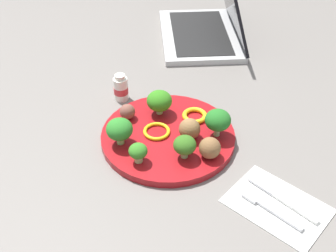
{
  "coord_description": "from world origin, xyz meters",
  "views": [
    {
      "loc": [
        -0.44,
        0.52,
        0.59
      ],
      "look_at": [
        0.0,
        0.0,
        0.04
      ],
      "focal_mm": 45.43,
      "sensor_mm": 36.0,
      "label": 1
    }
  ],
  "objects_px": {
    "plate": "(168,136)",
    "fork": "(269,207)",
    "meatball_mid_right": "(190,129)",
    "broccoli_floret_back_left": "(159,101)",
    "broccoli_floret_center": "(185,145)",
    "laptop": "(208,25)",
    "meatball_center": "(127,112)",
    "pepper_ring_front_left": "(157,131)",
    "broccoli_floret_mid_left": "(218,120)",
    "napkin": "(277,205)",
    "yogurt_bottle": "(121,88)",
    "knife": "(280,195)",
    "meatball_front_right": "(211,147)",
    "broccoli_floret_back_right": "(138,152)",
    "pepper_ring_mid_left": "(195,116)",
    "broccoli_floret_far_rim": "(119,130)"
  },
  "relations": [
    {
      "from": "broccoli_floret_back_right",
      "to": "yogurt_bottle",
      "type": "xyz_separation_m",
      "value": [
        0.19,
        -0.14,
        -0.01
      ]
    },
    {
      "from": "broccoli_floret_mid_left",
      "to": "knife",
      "type": "height_order",
      "value": "broccoli_floret_mid_left"
    },
    {
      "from": "broccoli_floret_center",
      "to": "pepper_ring_front_left",
      "type": "distance_m",
      "value": 0.1
    },
    {
      "from": "pepper_ring_mid_left",
      "to": "meatball_front_right",
      "type": "bearing_deg",
      "value": 142.05
    },
    {
      "from": "plate",
      "to": "fork",
      "type": "relative_size",
      "value": 2.32
    },
    {
      "from": "broccoli_floret_mid_left",
      "to": "meatball_mid_right",
      "type": "bearing_deg",
      "value": 47.65
    },
    {
      "from": "broccoli_floret_mid_left",
      "to": "laptop",
      "type": "distance_m",
      "value": 0.47
    },
    {
      "from": "yogurt_bottle",
      "to": "meatball_front_right",
      "type": "bearing_deg",
      "value": 172.56
    },
    {
      "from": "meatball_mid_right",
      "to": "broccoli_floret_back_left",
      "type": "bearing_deg",
      "value": -12.37
    },
    {
      "from": "plate",
      "to": "broccoli_floret_back_right",
      "type": "xyz_separation_m",
      "value": [
        -0.01,
        0.1,
        0.03
      ]
    },
    {
      "from": "meatball_mid_right",
      "to": "broccoli_floret_far_rim",
      "type": "bearing_deg",
      "value": 47.46
    },
    {
      "from": "broccoli_floret_center",
      "to": "meatball_center",
      "type": "relative_size",
      "value": 1.42
    },
    {
      "from": "laptop",
      "to": "pepper_ring_mid_left",
      "type": "bearing_deg",
      "value": 122.29
    },
    {
      "from": "fork",
      "to": "laptop",
      "type": "distance_m",
      "value": 0.65
    },
    {
      "from": "meatball_mid_right",
      "to": "pepper_ring_front_left",
      "type": "distance_m",
      "value": 0.07
    },
    {
      "from": "broccoli_floret_far_rim",
      "to": "meatball_front_right",
      "type": "bearing_deg",
      "value": -151.18
    },
    {
      "from": "broccoli_floret_far_rim",
      "to": "napkin",
      "type": "xyz_separation_m",
      "value": [
        -0.32,
        -0.07,
        -0.05
      ]
    },
    {
      "from": "meatball_front_right",
      "to": "pepper_ring_front_left",
      "type": "relative_size",
      "value": 0.75
    },
    {
      "from": "meatball_front_right",
      "to": "yogurt_bottle",
      "type": "distance_m",
      "value": 0.29
    },
    {
      "from": "broccoli_floret_mid_left",
      "to": "napkin",
      "type": "xyz_separation_m",
      "value": [
        -0.19,
        0.07,
        -0.05
      ]
    },
    {
      "from": "meatball_mid_right",
      "to": "meatball_center",
      "type": "bearing_deg",
      "value": 14.13
    },
    {
      "from": "pepper_ring_mid_left",
      "to": "plate",
      "type": "bearing_deg",
      "value": 83.55
    },
    {
      "from": "pepper_ring_front_left",
      "to": "broccoli_floret_back_left",
      "type": "bearing_deg",
      "value": -53.78
    },
    {
      "from": "broccoli_floret_mid_left",
      "to": "broccoli_floret_far_rim",
      "type": "height_order",
      "value": "broccoli_floret_mid_left"
    },
    {
      "from": "broccoli_floret_back_left",
      "to": "broccoli_floret_mid_left",
      "type": "xyz_separation_m",
      "value": [
        -0.14,
        -0.02,
        0.01
      ]
    },
    {
      "from": "broccoli_floret_center",
      "to": "laptop",
      "type": "distance_m",
      "value": 0.54
    },
    {
      "from": "pepper_ring_front_left",
      "to": "laptop",
      "type": "bearing_deg",
      "value": -66.58
    },
    {
      "from": "plate",
      "to": "broccoli_floret_back_right",
      "type": "distance_m",
      "value": 0.11
    },
    {
      "from": "meatball_mid_right",
      "to": "laptop",
      "type": "relative_size",
      "value": 0.12
    },
    {
      "from": "plate",
      "to": "napkin",
      "type": "xyz_separation_m",
      "value": [
        -0.27,
        0.01,
        -0.01
      ]
    },
    {
      "from": "meatball_mid_right",
      "to": "yogurt_bottle",
      "type": "xyz_separation_m",
      "value": [
        0.22,
        -0.02,
        -0.01
      ]
    },
    {
      "from": "broccoli_floret_back_right",
      "to": "napkin",
      "type": "xyz_separation_m",
      "value": [
        -0.26,
        -0.09,
        -0.04
      ]
    },
    {
      "from": "meatball_center",
      "to": "pepper_ring_front_left",
      "type": "height_order",
      "value": "meatball_center"
    },
    {
      "from": "broccoli_floret_center",
      "to": "meatball_center",
      "type": "bearing_deg",
      "value": -5.27
    },
    {
      "from": "broccoli_floret_back_left",
      "to": "yogurt_bottle",
      "type": "bearing_deg",
      "value": 0.32
    },
    {
      "from": "broccoli_floret_mid_left",
      "to": "meatball_front_right",
      "type": "relative_size",
      "value": 1.42
    },
    {
      "from": "pepper_ring_front_left",
      "to": "plate",
      "type": "bearing_deg",
      "value": -146.26
    },
    {
      "from": "broccoli_floret_back_left",
      "to": "meatball_mid_right",
      "type": "xyz_separation_m",
      "value": [
        -0.1,
        0.02,
        -0.01
      ]
    },
    {
      "from": "napkin",
      "to": "meatball_mid_right",
      "type": "bearing_deg",
      "value": -8.05
    },
    {
      "from": "broccoli_floret_mid_left",
      "to": "broccoli_floret_back_right",
      "type": "distance_m",
      "value": 0.18
    },
    {
      "from": "meatball_front_right",
      "to": "broccoli_floret_back_right",
      "type": "bearing_deg",
      "value": 47.21
    },
    {
      "from": "laptop",
      "to": "meatball_front_right",
      "type": "bearing_deg",
      "value": 126.82
    },
    {
      "from": "laptop",
      "to": "pepper_ring_front_left",
      "type": "bearing_deg",
      "value": 113.42
    },
    {
      "from": "pepper_ring_front_left",
      "to": "fork",
      "type": "xyz_separation_m",
      "value": [
        -0.28,
        0.02,
        -0.01
      ]
    },
    {
      "from": "meatball_front_right",
      "to": "knife",
      "type": "distance_m",
      "value": 0.16
    },
    {
      "from": "knife",
      "to": "laptop",
      "type": "bearing_deg",
      "value": -41.82
    },
    {
      "from": "broccoli_floret_center",
      "to": "laptop",
      "type": "height_order",
      "value": "laptop"
    },
    {
      "from": "broccoli_floret_far_rim",
      "to": "meatball_center",
      "type": "bearing_deg",
      "value": -55.4
    },
    {
      "from": "napkin",
      "to": "pepper_ring_front_left",
      "type": "bearing_deg",
      "value": 0.15
    },
    {
      "from": "fork",
      "to": "meatball_center",
      "type": "bearing_deg",
      "value": -2.13
    }
  ]
}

